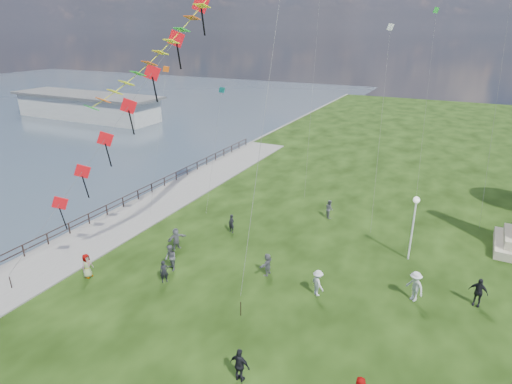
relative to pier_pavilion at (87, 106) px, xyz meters
The scene contains 16 objects.
waterfront 49.44m from the pier_pavilion, 41.92° to the right, with size 200.00×200.00×1.51m.
pier_pavilion is the anchor object (origin of this frame).
lamppost 66.41m from the pier_pavilion, 25.17° to the right, with size 0.44×0.44×4.70m.
person_0 60.15m from the pier_pavilion, 39.32° to the right, with size 0.54×0.36×1.49m, color black.
person_1 58.91m from the pier_pavilion, 38.62° to the right, with size 0.88×0.54×1.81m, color #595960.
person_2 65.91m from the pier_pavilion, 32.26° to the right, with size 1.08×0.56×1.68m, color silver.
person_3 69.71m from the pier_pavilion, 38.30° to the right, with size 1.02×0.52×1.73m, color black.
person_5 56.18m from the pier_pavilion, 37.47° to the right, with size 1.52×0.66×1.64m, color #595960.
person_6 55.68m from the pier_pavilion, 32.63° to the right, with size 0.55×0.36×1.50m, color black.
person_7 58.13m from the pier_pavilion, 24.26° to the right, with size 0.77×0.47×1.58m, color #595960.
person_8 69.48m from the pier_pavilion, 28.52° to the right, with size 1.23×0.63×1.90m, color silver.
person_9 71.96m from the pier_pavilion, 26.47° to the right, with size 1.05×0.54×1.79m, color black.
person_10 57.66m from the pier_pavilion, 43.71° to the right, with size 0.80×0.49×1.64m, color #595960.
person_11 62.41m from the pier_pavilion, 33.49° to the right, with size 1.41×0.61×1.52m, color #595960.
red_kite_train 58.49m from the pier_pavilion, 40.25° to the right, with size 9.42×9.35×16.97m.
small_kites 58.85m from the pier_pavilion, 19.74° to the right, with size 30.88×19.76×22.11m.
Camera 1 is at (10.11, -14.60, 15.21)m, focal length 30.00 mm.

